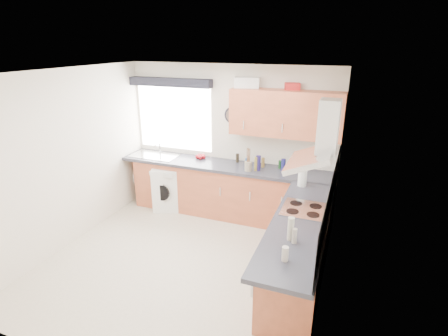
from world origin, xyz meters
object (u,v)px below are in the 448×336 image
at_px(extractor_hood, 319,142).
at_px(upper_cabinets, 286,114).
at_px(washing_machine, 169,187).
at_px(oven, 301,244).

bearing_deg(extractor_hood, upper_cabinets, 116.13).
height_order(upper_cabinets, washing_machine, upper_cabinets).
distance_m(oven, upper_cabinets, 1.99).
bearing_deg(washing_machine, upper_cabinets, -13.07).
bearing_deg(washing_machine, extractor_hood, -42.59).
height_order(oven, extractor_hood, extractor_hood).
relative_size(oven, extractor_hood, 1.09).
height_order(extractor_hood, washing_machine, extractor_hood).
relative_size(extractor_hood, upper_cabinets, 0.46).
distance_m(oven, washing_machine, 2.73).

